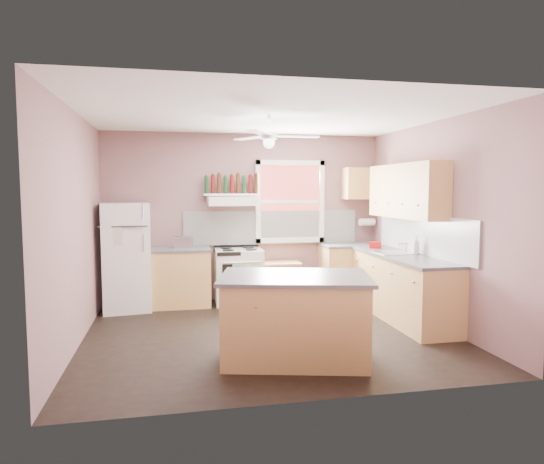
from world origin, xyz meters
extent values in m
plane|color=black|center=(0.00, 0.00, 0.00)|extent=(4.50, 4.50, 0.00)
plane|color=white|center=(0.00, 0.00, 2.70)|extent=(4.50, 4.50, 0.00)
cube|color=#7D5758|center=(0.00, 2.02, 1.35)|extent=(4.50, 0.05, 2.70)
cube|color=#7D5758|center=(2.27, 0.00, 1.35)|extent=(0.05, 4.00, 2.70)
cube|color=#7D5758|center=(-2.27, 0.00, 1.35)|extent=(0.05, 4.00, 2.70)
cube|color=white|center=(0.45, 1.99, 1.18)|extent=(2.90, 0.03, 0.55)
cube|color=white|center=(2.23, 0.30, 1.18)|extent=(0.03, 2.60, 0.55)
cube|color=maroon|center=(0.75, 1.98, 1.60)|extent=(1.00, 0.02, 1.20)
cube|color=white|center=(0.75, 1.96, 1.60)|extent=(1.16, 0.07, 1.36)
cube|color=white|center=(-1.85, 1.59, 0.80)|extent=(0.75, 0.73, 1.60)
cube|color=tan|center=(-1.06, 1.70, 0.43)|extent=(0.90, 0.60, 0.86)
cube|color=#4A4A4C|center=(-1.06, 1.70, 0.88)|extent=(0.92, 0.62, 0.04)
cube|color=silver|center=(-1.00, 1.68, 0.99)|extent=(0.31, 0.21, 0.18)
cube|color=white|center=(-0.15, 1.70, 0.43)|extent=(0.76, 0.67, 0.86)
cube|color=white|center=(-0.23, 1.75, 1.62)|extent=(0.78, 0.50, 0.14)
cube|color=white|center=(-0.23, 1.87, 1.72)|extent=(0.90, 0.26, 0.03)
cube|color=tan|center=(0.55, 1.75, 0.31)|extent=(0.63, 0.43, 0.62)
cube|color=tan|center=(1.75, 1.70, 0.43)|extent=(1.00, 0.60, 0.86)
cube|color=tan|center=(1.95, 0.30, 0.43)|extent=(0.60, 2.20, 0.86)
cube|color=#4A4A4C|center=(1.75, 1.70, 0.88)|extent=(1.02, 0.62, 0.04)
cube|color=#4A4A4C|center=(1.94, 0.30, 0.88)|extent=(0.62, 2.22, 0.04)
cube|color=silver|center=(1.94, 0.50, 0.90)|extent=(0.55, 0.45, 0.03)
cylinder|color=silver|center=(2.10, 0.50, 0.97)|extent=(0.03, 0.03, 0.14)
cube|color=tan|center=(2.08, 0.50, 1.78)|extent=(0.33, 1.80, 0.76)
cube|color=tan|center=(1.95, 1.83, 1.90)|extent=(0.60, 0.33, 0.52)
cylinder|color=white|center=(2.07, 1.86, 1.25)|extent=(0.26, 0.12, 0.12)
cube|color=tan|center=(0.09, -0.96, 0.43)|extent=(1.66, 1.26, 0.86)
cube|color=#4A4A4C|center=(0.09, -0.96, 0.88)|extent=(1.76, 1.37, 0.04)
cylinder|color=white|center=(0.00, 0.00, 2.45)|extent=(0.20, 0.20, 0.08)
imported|color=silver|center=(2.13, 0.27, 1.03)|extent=(0.14, 0.14, 0.26)
cube|color=red|center=(1.89, 1.08, 0.95)|extent=(0.21, 0.18, 0.10)
cylinder|color=#143819|center=(-0.63, 1.87, 1.87)|extent=(0.06, 0.06, 0.27)
cylinder|color=#590F0F|center=(-0.53, 1.87, 1.88)|extent=(0.06, 0.06, 0.29)
cylinder|color=#3F230F|center=(-0.43, 1.87, 1.89)|extent=(0.06, 0.06, 0.31)
cylinder|color=#143819|center=(-0.33, 1.87, 1.87)|extent=(0.06, 0.06, 0.27)
cylinder|color=#590F0F|center=(-0.23, 1.87, 1.88)|extent=(0.06, 0.06, 0.29)
cylinder|color=#3F230F|center=(-0.13, 1.87, 1.89)|extent=(0.06, 0.06, 0.31)
cylinder|color=#143819|center=(-0.03, 1.87, 1.87)|extent=(0.06, 0.06, 0.27)
cylinder|color=#590F0F|center=(0.07, 1.87, 1.88)|extent=(0.06, 0.06, 0.29)
cylinder|color=#3F230F|center=(0.17, 1.87, 1.89)|extent=(0.06, 0.06, 0.31)
camera|label=1|loc=(-1.17, -5.84, 1.80)|focal=32.00mm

